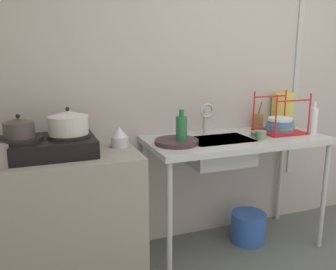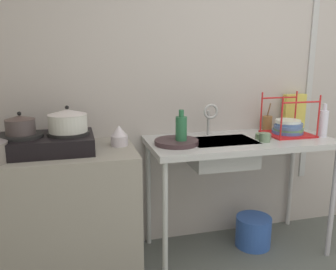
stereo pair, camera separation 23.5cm
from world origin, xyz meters
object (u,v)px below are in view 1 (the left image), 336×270
at_px(cereal_box, 283,109).
at_px(bucket_on_floor, 248,227).
at_px(bottle_by_sink, 181,130).
at_px(small_bowl_on_drainboard, 258,134).
at_px(pot_on_left_burner, 19,128).
at_px(pot_on_right_burner, 68,122).
at_px(sink_basin, 220,151).
at_px(stove, 46,146).
at_px(dish_rack, 280,125).
at_px(percolator, 119,137).
at_px(utensil_jar, 258,121).
at_px(frying_pan, 177,142).
at_px(cup_by_rack, 261,135).
at_px(faucet, 206,114).
at_px(bottle_by_rack, 313,120).

height_order(cereal_box, bucket_on_floor, cereal_box).
bearing_deg(bottle_by_sink, small_bowl_on_drainboard, 1.06).
height_order(pot_on_left_burner, cereal_box, cereal_box).
bearing_deg(small_bowl_on_drainboard, cereal_box, 33.35).
xyz_separation_m(pot_on_right_burner, small_bowl_on_drainboard, (1.32, -0.03, -0.17)).
distance_m(pot_on_left_burner, pot_on_right_burner, 0.27).
xyz_separation_m(small_bowl_on_drainboard, cereal_box, (0.42, 0.28, 0.12)).
xyz_separation_m(sink_basin, bottle_by_sink, (-0.31, -0.04, 0.19)).
height_order(stove, dish_rack, dish_rack).
bearing_deg(cereal_box, sink_basin, -164.38).
xyz_separation_m(stove, bottle_by_sink, (0.85, -0.04, 0.04)).
bearing_deg(bucket_on_floor, dish_rack, 4.58).
relative_size(dish_rack, bucket_on_floor, 1.18).
bearing_deg(percolator, cereal_box, 8.24).
distance_m(pot_on_right_burner, bucket_on_floor, 1.61).
height_order(sink_basin, bottle_by_sink, bottle_by_sink).
relative_size(pot_on_right_burner, bottle_by_sink, 1.02).
distance_m(pot_on_left_burner, utensil_jar, 1.80).
distance_m(frying_pan, utensil_jar, 0.86).
xyz_separation_m(percolator, bottle_by_sink, (0.40, -0.08, 0.03)).
xyz_separation_m(pot_on_left_burner, bucket_on_floor, (1.59, 0.01, -0.92)).
bearing_deg(sink_basin, stove, 179.64).
distance_m(frying_pan, small_bowl_on_drainboard, 0.64).
bearing_deg(percolator, pot_on_right_burner, -172.92).
bearing_deg(dish_rack, stove, -178.96).
relative_size(cup_by_rack, bucket_on_floor, 0.28).
bearing_deg(dish_rack, faucet, 169.30).
relative_size(percolator, cup_by_rack, 1.78).
distance_m(pot_on_left_burner, frying_pan, 0.97).
bearing_deg(bottle_by_sink, frying_pan, 143.52).
bearing_deg(pot_on_right_burner, dish_rack, 1.13).
relative_size(percolator, sink_basin, 0.30).
bearing_deg(dish_rack, frying_pan, -176.38).
bearing_deg(sink_basin, cup_by_rack, -21.41).
distance_m(faucet, dish_rack, 0.60).
distance_m(pot_on_left_burner, percolator, 0.60).
bearing_deg(cup_by_rack, bottle_by_sink, 173.34).
height_order(pot_on_right_burner, percolator, pot_on_right_burner).
height_order(faucet, dish_rack, dish_rack).
height_order(dish_rack, bottle_by_rack, dish_rack).
relative_size(frying_pan, bucket_on_floor, 1.10).
distance_m(sink_basin, bottle_by_sink, 0.37).
distance_m(bottle_by_sink, bucket_on_floor, 1.03).
height_order(small_bowl_on_drainboard, bottle_by_rack, bottle_by_rack).
xyz_separation_m(frying_pan, bucket_on_floor, (0.63, 0.04, -0.76)).
relative_size(pot_on_right_burner, bucket_on_floor, 0.89).
bearing_deg(dish_rack, cereal_box, 49.10).
distance_m(pot_on_left_burner, dish_rack, 1.84).
bearing_deg(pot_on_left_burner, cup_by_rack, -4.07).
bearing_deg(bucket_on_floor, cereal_box, 28.46).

